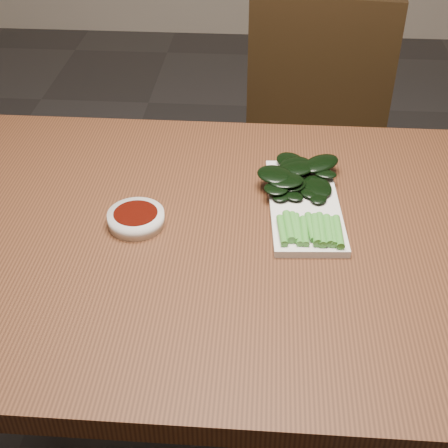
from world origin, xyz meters
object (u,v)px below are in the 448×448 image
gai_lan (301,187)px  chair_far (312,148)px  sauce_bowl (136,218)px  table (240,262)px  serving_plate (304,205)px

gai_lan → chair_far: bearing=83.8°
sauce_bowl → gai_lan: bearing=19.4°
chair_far → gai_lan: size_ratio=2.98×
sauce_bowl → gai_lan: 0.31m
table → gai_lan: gai_lan is taller
serving_plate → gai_lan: bearing=101.0°
table → gai_lan: (0.11, 0.11, 0.10)m
sauce_bowl → table: bearing=-1.9°
serving_plate → table: bearing=-145.4°
gai_lan → serving_plate: bearing=-79.0°
table → serving_plate: size_ratio=4.77×
chair_far → sauce_bowl: bearing=-108.8°
chair_far → serving_plate: chair_far is taller
table → gai_lan: size_ratio=4.69×
serving_plate → gai_lan: (-0.01, 0.03, 0.02)m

